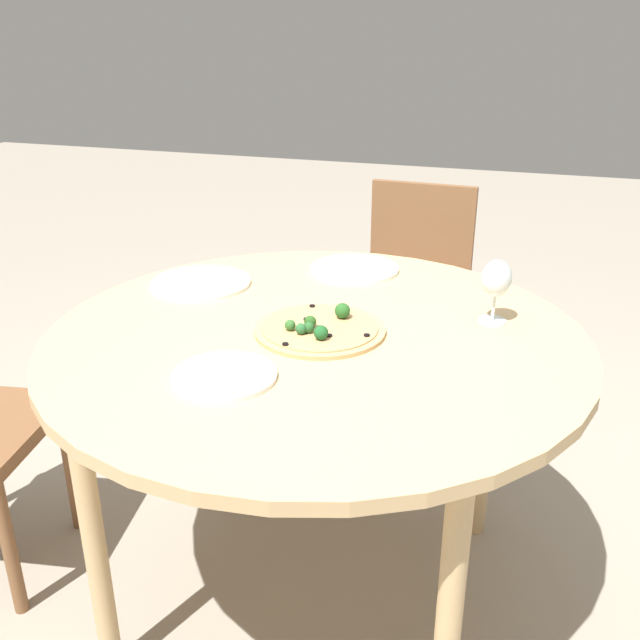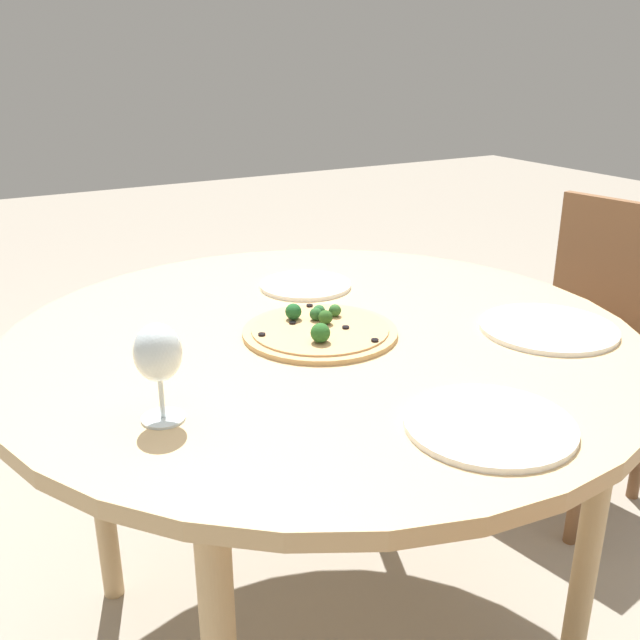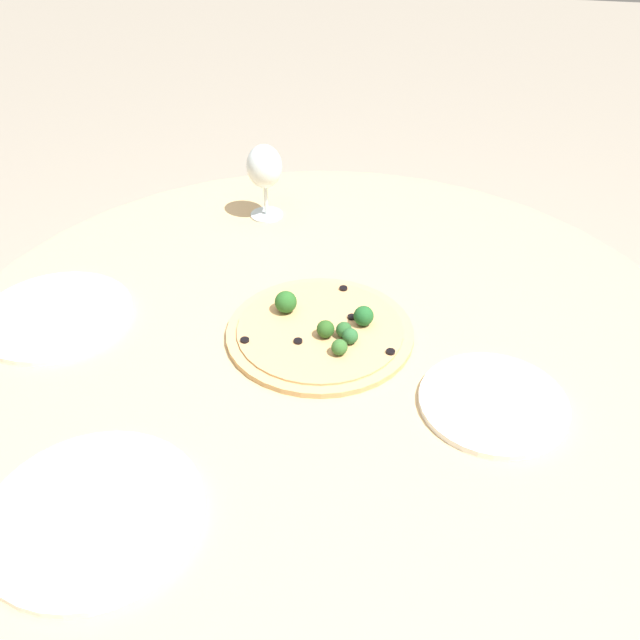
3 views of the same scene
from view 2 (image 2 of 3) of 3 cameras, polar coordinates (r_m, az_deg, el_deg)
The scene contains 8 objects.
ground_plane at distance 1.83m, azimuth 0.13°, elevation -24.00°, with size 12.00×12.00×0.00m, color gray.
dining_table at distance 1.42m, azimuth 0.15°, elevation -3.56°, with size 1.24×1.24×0.77m.
chair_2 at distance 2.23m, azimuth 20.40°, elevation -1.71°, with size 0.46×0.46×0.89m.
pizza at distance 1.39m, azimuth -0.04°, elevation -0.79°, with size 0.30×0.30×0.05m.
wine_glass at distance 1.06m, azimuth -12.84°, elevation -2.78°, with size 0.07×0.07×0.15m.
plate_near at distance 1.48m, azimuth 17.78°, elevation -0.62°, with size 0.27×0.27×0.01m.
plate_far at distance 1.08m, azimuth 13.40°, elevation -8.15°, with size 0.25×0.25×0.01m.
plate_side at distance 1.66m, azimuth -1.18°, elevation 2.80°, with size 0.21×0.21×0.01m.
Camera 2 is at (-1.13, 0.64, 1.29)m, focal length 40.00 mm.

